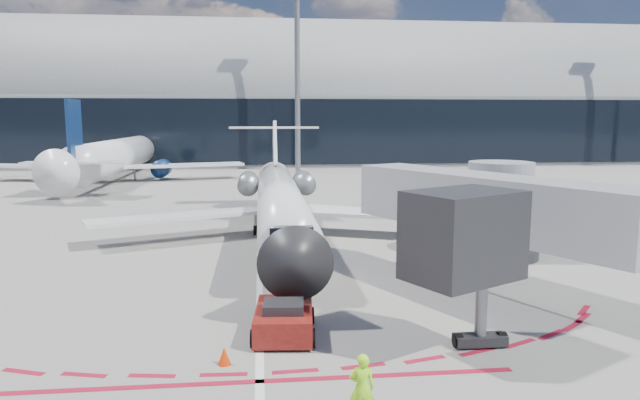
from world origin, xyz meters
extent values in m
plane|color=slate|center=(0.00, 0.00, 0.00)|extent=(260.00, 260.00, 0.00)
cube|color=silver|center=(0.00, 2.00, 0.01)|extent=(0.25, 40.00, 0.01)
cube|color=maroon|center=(0.00, -11.50, 0.01)|extent=(14.00, 0.25, 0.01)
cube|color=gray|center=(0.00, 65.00, 5.00)|extent=(150.00, 24.00, 10.00)
cylinder|color=gray|center=(0.00, 65.00, 10.00)|extent=(150.00, 24.00, 24.00)
cube|color=black|center=(0.00, 52.95, 5.00)|extent=(150.00, 0.20, 9.00)
cube|color=gray|center=(9.00, -4.50, 3.60)|extent=(8.22, 12.61, 2.30)
cube|color=black|center=(5.95, -10.24, 3.60)|extent=(3.86, 3.44, 2.60)
cylinder|color=slate|center=(6.75, -9.84, 1.20)|extent=(0.36, 0.36, 2.40)
cube|color=black|center=(6.75, -9.84, 0.22)|extent=(1.60, 0.60, 0.30)
cylinder|color=gray|center=(12.05, 1.24, 2.40)|extent=(3.20, 3.20, 4.80)
cylinder|color=black|center=(12.05, 1.24, 0.25)|extent=(4.00, 4.00, 0.50)
cylinder|color=slate|center=(5.00, 48.00, 12.50)|extent=(0.70, 0.70, 25.00)
cylinder|color=silver|center=(1.21, 5.34, 2.23)|extent=(2.56, 20.86, 2.56)
cone|color=black|center=(1.21, -6.42, 2.23)|extent=(2.56, 2.65, 2.56)
cone|color=silver|center=(1.21, 17.48, 2.23)|extent=(2.56, 3.41, 2.56)
cube|color=black|center=(1.21, -4.90, 2.75)|extent=(1.61, 1.33, 0.52)
cube|color=silver|center=(-4.67, 6.76, 1.37)|extent=(10.16, 6.02, 0.29)
cube|color=silver|center=(7.09, 6.76, 1.37)|extent=(10.16, 6.02, 0.29)
cube|color=silver|center=(1.21, 16.53, 4.50)|extent=(0.24, 4.45, 4.53)
cube|color=silver|center=(1.21, 18.52, 6.21)|extent=(6.83, 1.52, 0.15)
cylinder|color=slate|center=(-0.73, 13.68, 2.47)|extent=(1.42, 3.22, 1.42)
cylinder|color=slate|center=(3.15, 13.68, 2.47)|extent=(1.42, 3.22, 1.42)
cylinder|color=black|center=(1.21, -3.38, 0.27)|extent=(0.21, 0.53, 0.53)
cylinder|color=black|center=(-0.21, 7.71, 0.30)|extent=(0.28, 0.61, 0.61)
cylinder|color=black|center=(2.63, 7.71, 0.30)|extent=(0.28, 0.61, 0.61)
cylinder|color=slate|center=(1.21, -3.38, 0.52)|extent=(0.17, 0.17, 1.04)
cube|color=#560F0C|center=(0.79, -8.27, 0.50)|extent=(2.04, 3.04, 0.82)
cube|color=black|center=(0.77, -8.54, 1.04)|extent=(1.35, 1.19, 0.32)
cylinder|color=slate|center=(0.95, -6.28, 0.32)|extent=(0.28, 2.36, 0.09)
cylinder|color=black|center=(-0.15, -9.20, 0.29)|extent=(0.30, 0.60, 0.58)
cylinder|color=black|center=(1.57, -9.34, 0.29)|extent=(0.30, 0.60, 0.58)
cylinder|color=black|center=(0.01, -7.21, 0.29)|extent=(0.30, 0.60, 0.58)
cylinder|color=black|center=(1.73, -7.35, 0.29)|extent=(0.30, 0.60, 0.58)
imported|color=#A2FF1A|center=(2.35, -13.76, 0.82)|extent=(0.61, 0.42, 1.65)
cone|color=red|center=(-1.00, -10.33, 0.26)|extent=(0.37, 0.37, 0.52)
camera|label=1|loc=(0.10, -25.95, 7.00)|focal=32.00mm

